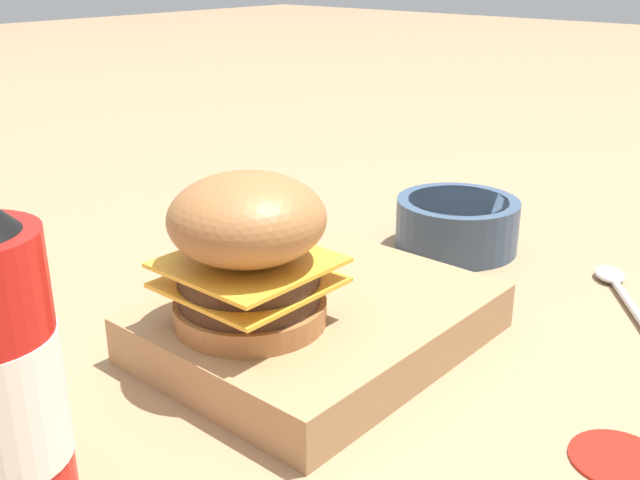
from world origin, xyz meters
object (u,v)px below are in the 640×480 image
(serving_board, at_px, (320,322))
(spoon, at_px, (622,292))
(burger, at_px, (248,250))
(side_bowl, at_px, (457,223))

(serving_board, bearing_deg, spoon, -31.63)
(burger, height_order, spoon, burger)
(serving_board, relative_size, spoon, 1.55)
(serving_board, xyz_separation_m, side_bowl, (0.25, 0.03, 0.01))
(serving_board, distance_m, side_bowl, 0.25)
(burger, xyz_separation_m, side_bowl, (0.31, 0.01, -0.07))
(side_bowl, bearing_deg, spoon, -91.96)
(serving_board, height_order, burger, burger)
(serving_board, distance_m, burger, 0.10)
(side_bowl, bearing_deg, serving_board, -173.72)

